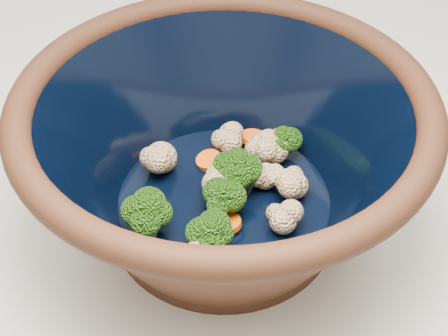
% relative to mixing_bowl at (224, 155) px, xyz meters
% --- Properties ---
extents(mixing_bowl, '(0.39, 0.39, 0.17)m').
position_rel_mixing_bowl_xyz_m(mixing_bowl, '(0.00, 0.00, 0.00)').
color(mixing_bowl, black).
rests_on(mixing_bowl, counter).
extents(vegetable_pile, '(0.18, 0.21, 0.06)m').
position_rel_mixing_bowl_xyz_m(vegetable_pile, '(-0.00, -0.01, -0.03)').
color(vegetable_pile, '#608442').
rests_on(vegetable_pile, mixing_bowl).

